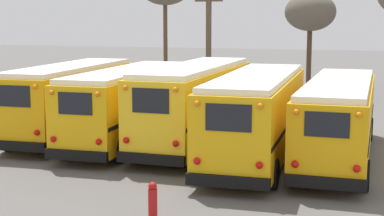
{
  "coord_description": "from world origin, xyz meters",
  "views": [
    {
      "loc": [
        7.23,
        -21.88,
        5.25
      ],
      "look_at": [
        0.0,
        0.66,
        1.64
      ],
      "focal_mm": 55.0,
      "sensor_mm": 36.0,
      "label": 1
    }
  ],
  "objects_px": {
    "school_bus_0": "(71,98)",
    "fire_hydrant": "(153,201)",
    "school_bus_2": "(196,102)",
    "school_bus_4": "(339,116)",
    "bare_tree_1": "(310,13)",
    "school_bus_1": "(129,102)",
    "utility_pole": "(209,43)",
    "school_bus_3": "(257,113)"
  },
  "relations": [
    {
      "from": "utility_pole",
      "to": "bare_tree_1",
      "type": "height_order",
      "value": "utility_pole"
    },
    {
      "from": "school_bus_4",
      "to": "utility_pole",
      "type": "height_order",
      "value": "utility_pole"
    },
    {
      "from": "school_bus_0",
      "to": "school_bus_4",
      "type": "xyz_separation_m",
      "value": [
        11.68,
        -0.78,
        -0.12
      ]
    },
    {
      "from": "school_bus_0",
      "to": "utility_pole",
      "type": "bearing_deg",
      "value": 78.39
    },
    {
      "from": "school_bus_3",
      "to": "school_bus_4",
      "type": "bearing_deg",
      "value": 15.75
    },
    {
      "from": "school_bus_0",
      "to": "utility_pole",
      "type": "height_order",
      "value": "utility_pole"
    },
    {
      "from": "school_bus_3",
      "to": "utility_pole",
      "type": "distance_m",
      "value": 15.85
    },
    {
      "from": "school_bus_1",
      "to": "school_bus_2",
      "type": "distance_m",
      "value": 2.93
    },
    {
      "from": "school_bus_0",
      "to": "school_bus_3",
      "type": "xyz_separation_m",
      "value": [
        8.76,
        -1.6,
        -0.02
      ]
    },
    {
      "from": "school_bus_1",
      "to": "school_bus_3",
      "type": "relative_size",
      "value": 0.96
    },
    {
      "from": "school_bus_1",
      "to": "utility_pole",
      "type": "bearing_deg",
      "value": 91.2
    },
    {
      "from": "school_bus_0",
      "to": "school_bus_4",
      "type": "bearing_deg",
      "value": -3.82
    },
    {
      "from": "school_bus_3",
      "to": "school_bus_4",
      "type": "height_order",
      "value": "school_bus_3"
    },
    {
      "from": "school_bus_3",
      "to": "fire_hydrant",
      "type": "height_order",
      "value": "school_bus_3"
    },
    {
      "from": "school_bus_0",
      "to": "fire_hydrant",
      "type": "distance_m",
      "value": 12.0
    },
    {
      "from": "school_bus_0",
      "to": "bare_tree_1",
      "type": "xyz_separation_m",
      "value": [
        8.12,
        20.18,
        3.92
      ]
    },
    {
      "from": "school_bus_2",
      "to": "fire_hydrant",
      "type": "bearing_deg",
      "value": -79.45
    },
    {
      "from": "utility_pole",
      "to": "fire_hydrant",
      "type": "relative_size",
      "value": 7.01
    },
    {
      "from": "school_bus_0",
      "to": "school_bus_1",
      "type": "bearing_deg",
      "value": -4.75
    },
    {
      "from": "school_bus_1",
      "to": "school_bus_2",
      "type": "bearing_deg",
      "value": 4.62
    },
    {
      "from": "school_bus_3",
      "to": "fire_hydrant",
      "type": "relative_size",
      "value": 10.25
    },
    {
      "from": "utility_pole",
      "to": "fire_hydrant",
      "type": "height_order",
      "value": "utility_pole"
    },
    {
      "from": "school_bus_1",
      "to": "bare_tree_1",
      "type": "bearing_deg",
      "value": 75.72
    },
    {
      "from": "school_bus_4",
      "to": "utility_pole",
      "type": "bearing_deg",
      "value": 123.49
    },
    {
      "from": "school_bus_3",
      "to": "school_bus_4",
      "type": "relative_size",
      "value": 0.98
    },
    {
      "from": "school_bus_4",
      "to": "bare_tree_1",
      "type": "bearing_deg",
      "value": 99.65
    },
    {
      "from": "school_bus_4",
      "to": "utility_pole",
      "type": "relative_size",
      "value": 1.49
    },
    {
      "from": "school_bus_0",
      "to": "school_bus_1",
      "type": "height_order",
      "value": "school_bus_0"
    },
    {
      "from": "fire_hydrant",
      "to": "school_bus_0",
      "type": "bearing_deg",
      "value": 129.31
    },
    {
      "from": "school_bus_0",
      "to": "fire_hydrant",
      "type": "height_order",
      "value": "school_bus_0"
    },
    {
      "from": "bare_tree_1",
      "to": "fire_hydrant",
      "type": "distance_m",
      "value": 29.87
    },
    {
      "from": "school_bus_0",
      "to": "school_bus_2",
      "type": "bearing_deg",
      "value": -0.07
    },
    {
      "from": "utility_pole",
      "to": "school_bus_0",
      "type": "bearing_deg",
      "value": -101.61
    },
    {
      "from": "school_bus_2",
      "to": "school_bus_4",
      "type": "distance_m",
      "value": 5.9
    },
    {
      "from": "school_bus_1",
      "to": "school_bus_2",
      "type": "xyz_separation_m",
      "value": [
        2.92,
        0.24,
        0.13
      ]
    },
    {
      "from": "school_bus_2",
      "to": "school_bus_4",
      "type": "xyz_separation_m",
      "value": [
        5.84,
        -0.77,
        -0.2
      ]
    },
    {
      "from": "school_bus_2",
      "to": "utility_pole",
      "type": "height_order",
      "value": "utility_pole"
    },
    {
      "from": "school_bus_1",
      "to": "utility_pole",
      "type": "height_order",
      "value": "utility_pole"
    },
    {
      "from": "school_bus_1",
      "to": "fire_hydrant",
      "type": "relative_size",
      "value": 9.88
    },
    {
      "from": "utility_pole",
      "to": "bare_tree_1",
      "type": "bearing_deg",
      "value": 53.15
    },
    {
      "from": "school_bus_0",
      "to": "utility_pole",
      "type": "relative_size",
      "value": 1.32
    },
    {
      "from": "school_bus_3",
      "to": "bare_tree_1",
      "type": "bearing_deg",
      "value": 91.69
    }
  ]
}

